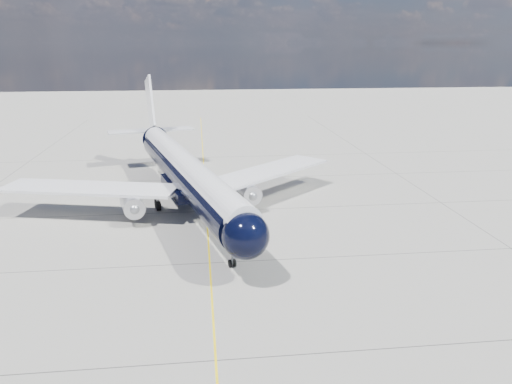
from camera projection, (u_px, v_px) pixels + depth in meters
ground at (206, 199)px, 65.47m from camera, size 320.00×320.00×0.00m
taxiway_centerline at (206, 211)px, 60.71m from camera, size 0.16×160.00×0.01m
main_airliner at (184, 170)px, 61.20m from camera, size 41.33×51.14×14.98m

